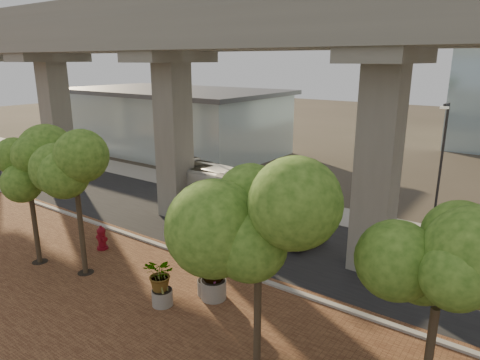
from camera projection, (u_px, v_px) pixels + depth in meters
The scene contains 18 objects.
ground at pixel (237, 250), 21.30m from camera, with size 160.00×160.00×0.00m, color #352F26.
brick_plaza at pixel (103, 328), 15.03m from camera, with size 70.00×13.00×0.06m, color brown.
asphalt_road at pixel (259, 237), 22.85m from camera, with size 90.00×8.00×0.04m, color black.
curb_strip at pixel (211, 264), 19.71m from camera, with size 70.00×0.25×0.16m, color #9C9891.
far_sidewalk at pixel (306, 209), 27.15m from camera, with size 90.00×3.00×0.06m, color #9C9891.
transit_viaduct at pixel (261, 99), 20.89m from camera, with size 72.00×5.60×12.40m.
station_pavilion at pixel (172, 119), 44.17m from camera, with size 23.00×13.00×6.30m.
transit_bus at pixel (235, 197), 24.50m from camera, with size 2.60×11.06×3.08m, color silver.
fire_hydrant at pixel (102, 238), 21.14m from camera, with size 0.61×0.55×1.22m.
planter_front at pixel (161, 277), 16.12m from camera, with size 1.78×1.78×1.95m.
planter_right at pixel (213, 261), 16.48m from camera, with size 2.46×2.46×2.63m.
planter_left at pixel (207, 267), 16.86m from camera, with size 1.77×1.77×1.95m.
street_tree_far_west at pixel (27, 168), 18.70m from camera, with size 3.79×3.79×6.26m.
street_tree_near_west at pixel (75, 170), 17.65m from camera, with size 3.38×3.38×6.24m.
street_tree_near_east at pixel (259, 216), 11.48m from camera, with size 4.40×4.40×7.04m.
street_tree_far_east at pixel (441, 271), 10.15m from camera, with size 3.53×3.53×5.87m.
streetlamp_west at pixel (188, 131), 29.96m from camera, with size 0.37×1.07×7.38m.
streetlamp_east at pixel (440, 166), 20.67m from camera, with size 0.36×1.04×7.18m.
Camera 1 is at (11.54, -15.79, 9.12)m, focal length 32.00 mm.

